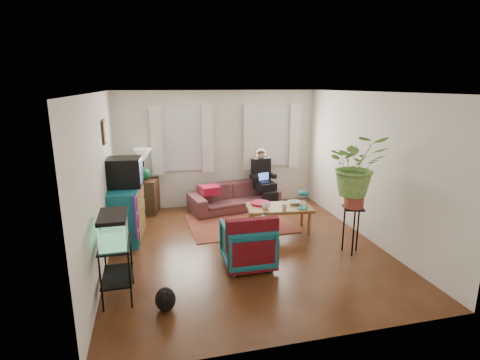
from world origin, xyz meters
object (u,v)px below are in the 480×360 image
object	(u,v)px
side_table	(146,196)
dresser	(125,213)
aquarium_stand	(117,270)
plant_stand	(352,230)
coffee_table	(279,219)
armchair	(247,242)
sofa	(234,192)

from	to	relation	value
side_table	dresser	xyz separation A→B (m)	(-0.34, -1.38, 0.11)
aquarium_stand	plant_stand	bearing A→B (deg)	7.28
dresser	plant_stand	xyz separation A→B (m)	(3.64, -1.48, -0.09)
aquarium_stand	plant_stand	size ratio (longest dim) A/B	0.96
coffee_table	plant_stand	xyz separation A→B (m)	(0.85, -1.17, 0.15)
dresser	armchair	world-z (taller)	dresser
sofa	plant_stand	world-z (taller)	plant_stand
aquarium_stand	dresser	bearing A→B (deg)	89.17
side_table	sofa	bearing A→B (deg)	-6.88
armchair	plant_stand	bearing A→B (deg)	-178.59
coffee_table	sofa	bearing A→B (deg)	117.07
dresser	coffee_table	bearing A→B (deg)	-0.81
side_table	plant_stand	world-z (taller)	plant_stand
aquarium_stand	coffee_table	world-z (taller)	aquarium_stand
sofa	coffee_table	world-z (taller)	sofa
sofa	armchair	xyz separation A→B (m)	(-0.40, -2.67, -0.01)
armchair	aquarium_stand	bearing A→B (deg)	14.48
dresser	aquarium_stand	xyz separation A→B (m)	(-0.01, -1.99, -0.10)
dresser	aquarium_stand	world-z (taller)	dresser
sofa	dresser	size ratio (longest dim) A/B	1.86
plant_stand	sofa	bearing A→B (deg)	117.63
plant_stand	aquarium_stand	bearing A→B (deg)	-172.18
side_table	aquarium_stand	xyz separation A→B (m)	(-0.35, -3.37, 0.01)
side_table	aquarium_stand	world-z (taller)	aquarium_stand
armchair	sofa	bearing A→B (deg)	-98.13
sofa	side_table	size ratio (longest dim) A/B	2.67
dresser	coffee_table	world-z (taller)	dresser
dresser	coffee_table	size ratio (longest dim) A/B	0.89
dresser	armchair	size ratio (longest dim) A/B	1.40
side_table	dresser	distance (m)	1.43
side_table	armchair	bearing A→B (deg)	-62.32
plant_stand	coffee_table	bearing A→B (deg)	126.03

